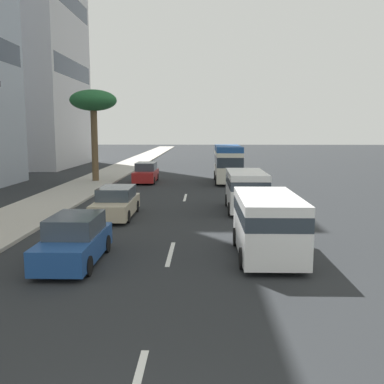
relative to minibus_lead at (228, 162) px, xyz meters
The scene contains 11 objects.
ground_plane 4.42m from the minibus_lead, 124.43° to the left, with size 198.00×198.00×0.00m, color #26282B.
sidewalk_right 11.97m from the minibus_lead, 101.18° to the left, with size 162.00×3.94×0.15m, color #B2ADA3.
lane_stripe_mid 22.64m from the minibus_lead, behind, with size 3.20×0.16×0.01m, color silver.
lane_stripe_far 9.51m from the minibus_lead, 159.00° to the left, with size 3.20×0.16×0.01m, color silver.
minibus_lead is the anchor object (origin of this frame).
van_second 13.53m from the minibus_lead, behind, with size 4.82×2.18×2.22m.
car_third 7.16m from the minibus_lead, 90.70° to the left, with size 4.68×1.86×1.71m.
car_fourth 16.85m from the minibus_lead, 156.52° to the left, with size 4.79×1.90×1.56m.
car_fifth 24.38m from the minibus_lead, 164.37° to the left, with size 4.35×1.80×1.63m.
van_sixth 22.61m from the minibus_lead, behind, with size 4.86×2.23×2.23m.
palm_tree 12.56m from the minibus_lead, 90.71° to the left, with size 3.96×3.96×7.76m.
Camera 1 is at (-4.30, -1.18, 4.54)m, focal length 41.28 mm.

